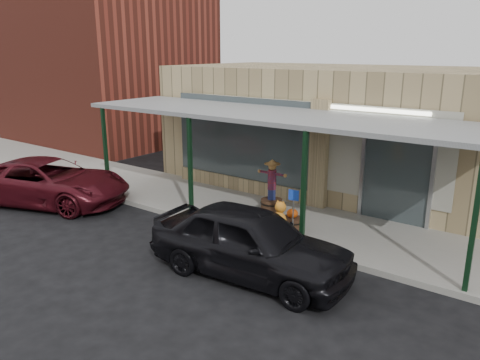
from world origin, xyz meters
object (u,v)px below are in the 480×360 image
Objects in this scene: handicap_sign at (293,208)px; parked_sedan at (250,242)px; car_maroon at (49,182)px; barrel_scarecrow at (272,195)px; barrel_pumpkin at (292,223)px.

parked_sedan is (0.09, -1.99, -0.21)m from handicap_sign.
car_maroon is (-7.94, -1.74, -0.27)m from handicap_sign.
handicap_sign is 0.28× the size of parked_sedan.
parked_sedan is (1.58, -3.33, 0.08)m from barrel_scarecrow.
barrel_scarecrow is at bearing 128.20° from handicap_sign.
handicap_sign is at bearing -97.80° from car_maroon.
barrel_scarecrow reaches higher than car_maroon.
barrel_pumpkin is 0.13× the size of car_maroon.
handicap_sign is 2.00m from parked_sedan.
barrel_scarecrow is at bearing 21.29° from parked_sedan.
barrel_scarecrow is 2.32× the size of barrel_pumpkin.
barrel_scarecrow is 3.69m from parked_sedan.
parked_sedan is at bearing -97.18° from handicap_sign.
car_maroon is at bearing 84.16° from parked_sedan.
handicap_sign reaches higher than car_maroon.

